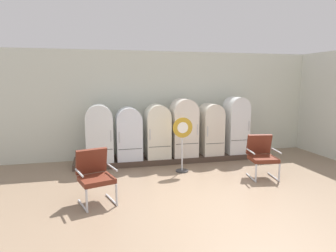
# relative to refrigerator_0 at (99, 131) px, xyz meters

# --- Properties ---
(ground) EXTENTS (12.00, 10.00, 0.05)m
(ground) POSITION_rel_refrigerator_0_xyz_m (1.92, -2.90, -0.96)
(ground) COLOR #89715A
(back_wall) EXTENTS (11.76, 0.12, 3.09)m
(back_wall) POSITION_rel_refrigerator_0_xyz_m (1.92, 0.76, 0.62)
(back_wall) COLOR silver
(back_wall) RESTS_ON ground
(side_wall_right) EXTENTS (0.16, 2.20, 3.09)m
(side_wall_right) POSITION_rel_refrigerator_0_xyz_m (6.58, -0.42, 0.60)
(side_wall_right) COLOR silver
(side_wall_right) RESTS_ON ground
(display_plinth) EXTENTS (5.24, 0.95, 0.15)m
(display_plinth) POSITION_rel_refrigerator_0_xyz_m (1.92, 0.13, -0.86)
(display_plinth) COLOR #45352B
(display_plinth) RESTS_ON ground
(refrigerator_0) EXTENTS (0.69, 0.64, 1.49)m
(refrigerator_0) POSITION_rel_refrigerator_0_xyz_m (0.00, 0.00, 0.00)
(refrigerator_0) COLOR white
(refrigerator_0) RESTS_ON display_plinth
(refrigerator_1) EXTENTS (0.67, 0.62, 1.41)m
(refrigerator_1) POSITION_rel_refrigerator_0_xyz_m (0.77, -0.01, -0.05)
(refrigerator_1) COLOR white
(refrigerator_1) RESTS_ON display_plinth
(refrigerator_2) EXTENTS (0.65, 0.65, 1.46)m
(refrigerator_2) POSITION_rel_refrigerator_0_xyz_m (1.55, 0.01, -0.01)
(refrigerator_2) COLOR silver
(refrigerator_2) RESTS_ON display_plinth
(refrigerator_3) EXTENTS (0.69, 0.70, 1.61)m
(refrigerator_3) POSITION_rel_refrigerator_0_xyz_m (2.31, 0.03, 0.06)
(refrigerator_3) COLOR silver
(refrigerator_3) RESTS_ON display_plinth
(refrigerator_4) EXTENTS (0.59, 0.72, 1.46)m
(refrigerator_4) POSITION_rel_refrigerator_0_xyz_m (3.12, 0.04, -0.01)
(refrigerator_4) COLOR silver
(refrigerator_4) RESTS_ON display_plinth
(refrigerator_5) EXTENTS (0.60, 0.65, 1.64)m
(refrigerator_5) POSITION_rel_refrigerator_0_xyz_m (3.89, 0.01, 0.08)
(refrigerator_5) COLOR white
(refrigerator_5) RESTS_ON display_plinth
(armchair_left) EXTENTS (0.77, 0.80, 0.99)m
(armchair_left) POSITION_rel_refrigerator_0_xyz_m (-0.12, -2.36, -0.39)
(armchair_left) COLOR silver
(armchair_left) RESTS_ON ground
(armchair_right) EXTENTS (0.72, 0.74, 0.99)m
(armchair_right) POSITION_rel_refrigerator_0_xyz_m (3.67, -1.78, -0.39)
(armchair_right) COLOR silver
(armchair_right) RESTS_ON ground
(sign_stand) EXTENTS (0.50, 0.32, 1.36)m
(sign_stand) POSITION_rel_refrigerator_0_xyz_m (1.98, -0.97, -0.25)
(sign_stand) COLOR #2D2D30
(sign_stand) RESTS_ON ground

